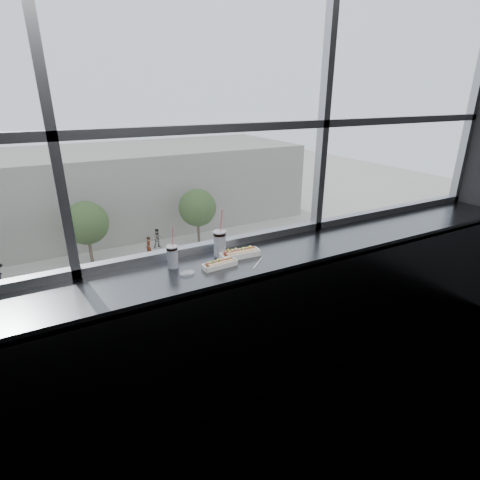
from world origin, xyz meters
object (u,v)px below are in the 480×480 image
hotdog_tray_left (220,264)px  pedestrian_d (158,237)px  soda_cup_right (220,242)px  wrapper (187,273)px  loose_straw (258,263)px  hotdog_tray_right (240,253)px  car_far_c (207,250)px  car_near_e (298,280)px  tree_right (197,208)px  soda_cup_left (172,255)px  car_near_d (239,297)px  pedestrian_c (148,245)px  car_far_b (109,271)px  car_near_c (80,340)px  tree_center (86,223)px

hotdog_tray_left → pedestrian_d: bearing=72.8°
soda_cup_right → wrapper: soda_cup_right is taller
loose_straw → wrapper: (-0.50, 0.08, 0.01)m
hotdog_tray_right → car_far_c: (9.96, 24.24, -10.96)m
loose_straw → car_near_e: (13.34, 16.40, -10.95)m
loose_straw → tree_right: loose_straw is taller
soda_cup_left → car_near_d: size_ratio=0.05×
car_near_e → pedestrian_d: size_ratio=3.02×
loose_straw → car_near_d: bearing=20.8°
wrapper → pedestrian_c: 30.39m
hotdog_tray_left → pedestrian_d: size_ratio=0.11×
soda_cup_right → pedestrian_d: 32.10m
hotdog_tray_right → soda_cup_left: bearing=175.8°
soda_cup_right → soda_cup_left: bearing=-175.2°
pedestrian_c → car_far_c: bearing=50.6°
car_far_c → pedestrian_d: (-2.65, 5.06, -0.04)m
soda_cup_right → car_near_d: soda_cup_right is taller
soda_cup_right → car_far_b: bearing=84.7°
hotdog_tray_right → car_near_d: bearing=65.4°
car_near_c → tree_center: bearing=-12.7°
soda_cup_left → wrapper: soda_cup_left is taller
car_far_b → tree_center: (-0.72, 4.00, 2.66)m
soda_cup_right → loose_straw: size_ratio=1.89×
car_near_e → hotdog_tray_left: bearing=132.3°
pedestrian_c → car_near_d: bearing=13.6°
hotdog_tray_right → pedestrian_c: (5.96, 27.53, -10.96)m
pedestrian_d → pedestrian_c: 2.23m
hotdog_tray_left → car_near_c: 19.68m
car_near_d → car_near_e: car_near_e is taller
loose_straw → car_near_d: loose_straw is taller
pedestrian_d → car_near_d: bearing=-84.0°
hotdog_tray_right → soda_cup_left: (-0.49, 0.07, 0.06)m
soda_cup_left → car_near_c: size_ratio=0.05×
soda_cup_right → pedestrian_c: 30.19m
hotdog_tray_left → tree_right: bearing=65.8°
loose_straw → pedestrian_d: bearing=34.7°
car_near_d → car_far_b: 10.35m
loose_straw → soda_cup_right: bearing=81.4°
loose_straw → tree_right: size_ratio=0.04×
pedestrian_d → tree_center: size_ratio=0.40×
soda_cup_left → loose_straw: size_ratio=1.57×
car_near_c → car_far_c: (10.78, 8.00, 0.02)m
soda_cup_left → car_far_b: 26.74m
car_near_e → soda_cup_left: bearing=131.4°
soda_cup_left → car_near_d: 21.65m
hotdog_tray_left → car_near_e: (13.60, 16.32, -10.97)m
hotdog_tray_left → pedestrian_d: 32.26m
hotdog_tray_right → tree_right: 31.43m
soda_cup_left → car_far_b: (2.61, 24.17, -11.15)m
tree_right → tree_center: bearing=180.0°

